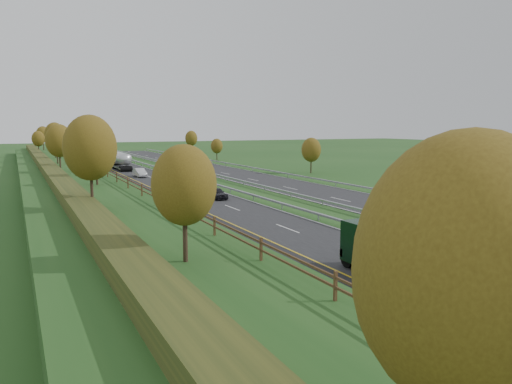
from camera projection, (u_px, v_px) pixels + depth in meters
ground at (221, 185)px, 74.15m from camera, size 400.00×400.00×0.00m
near_carriageway at (159, 184)px, 75.14m from camera, size 10.50×200.00×0.04m
far_carriageway at (257, 179)px, 82.29m from camera, size 10.50×200.00×0.04m
hard_shoulder at (134, 185)px, 73.52m from camera, size 3.00×200.00×0.04m
lane_markings at (200, 182)px, 77.80m from camera, size 26.75×200.00×0.01m
embankment_left at (67, 182)px, 69.38m from camera, size 12.00×200.00×2.00m
hedge_left at (51, 171)px, 68.31m from camera, size 2.20×180.00×1.10m
fence_left at (101, 168)px, 70.73m from camera, size 0.12×189.06×1.20m
median_barrier_near at (195, 178)px, 77.53m from camera, size 0.32×200.00×0.71m
median_barrier_far at (226, 177)px, 79.74m from camera, size 0.32×200.00×0.71m
outer_barrier_far at (288, 174)px, 84.72m from camera, size 0.32×200.00×0.71m
trees_left at (71, 144)px, 65.82m from camera, size 6.64×164.30×7.66m
trees_far at (254, 145)px, 113.52m from camera, size 8.45×118.60×7.12m
box_lorry at (464, 261)px, 24.00m from camera, size 2.58×16.28×4.06m
road_tanker at (121, 161)px, 99.01m from camera, size 2.40×11.22×3.46m
car_dark_near at (216, 193)px, 59.85m from camera, size 1.85×4.13×1.38m
car_silver_mid at (140, 173)px, 85.38m from camera, size 1.68×4.47×1.46m
car_small_far at (97, 155)px, 133.44m from camera, size 2.96×5.81×1.61m
car_oncoming at (204, 162)px, 108.67m from camera, size 2.99×5.71×1.53m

